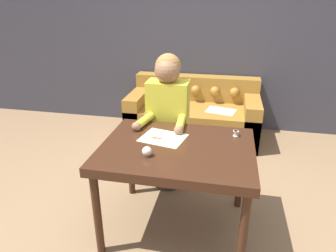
% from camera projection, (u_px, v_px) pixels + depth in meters
% --- Properties ---
extents(ground_plane, '(16.00, 16.00, 0.00)m').
position_uv_depth(ground_plane, '(175.00, 223.00, 2.57)').
color(ground_plane, '#846647').
extents(wall_back, '(8.00, 0.06, 2.60)m').
position_uv_depth(wall_back, '(206.00, 36.00, 4.09)').
color(wall_back, '#383842').
rests_on(wall_back, ground_plane).
extents(dining_table, '(1.14, 0.89, 0.76)m').
position_uv_depth(dining_table, '(177.00, 156.00, 2.27)').
color(dining_table, '#381E11').
rests_on(dining_table, ground_plane).
extents(couch, '(1.72, 0.85, 0.78)m').
position_uv_depth(couch, '(194.00, 115.00, 4.11)').
color(couch, olive).
rests_on(couch, ground_plane).
extents(person, '(0.44, 0.57, 1.34)m').
position_uv_depth(person, '(168.00, 122.00, 2.84)').
color(person, '#33281E').
rests_on(person, ground_plane).
extents(pattern_paper_main, '(0.39, 0.34, 0.00)m').
position_uv_depth(pattern_paper_main, '(163.00, 138.00, 2.37)').
color(pattern_paper_main, beige).
rests_on(pattern_paper_main, dining_table).
extents(scissors, '(0.21, 0.09, 0.01)m').
position_uv_depth(scissors, '(159.00, 139.00, 2.36)').
color(scissors, silver).
rests_on(scissors, dining_table).
extents(thread_spool, '(0.04, 0.04, 0.05)m').
position_uv_depth(thread_spool, '(236.00, 133.00, 2.40)').
color(thread_spool, beige).
rests_on(thread_spool, dining_table).
extents(pin_cushion, '(0.07, 0.07, 0.07)m').
position_uv_depth(pin_cushion, '(147.00, 152.00, 2.09)').
color(pin_cushion, '#4C3828').
rests_on(pin_cushion, dining_table).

